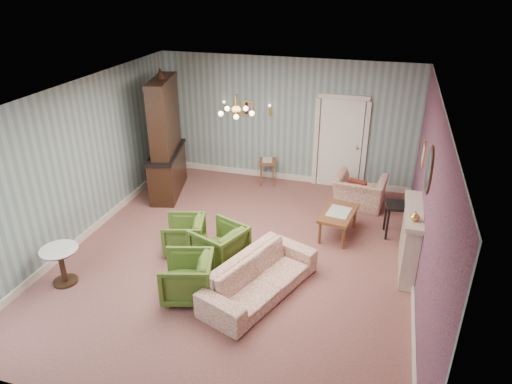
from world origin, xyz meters
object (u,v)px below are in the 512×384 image
(dresser, at_px, (165,135))
(coffee_table, at_px, (338,224))
(wingback_chair, at_px, (360,187))
(pedestal_table, at_px, (62,266))
(olive_chair_b, at_px, (219,244))
(olive_chair_a, at_px, (187,276))
(fireplace, at_px, (410,240))
(sofa_chintz, at_px, (260,271))
(olive_chair_c, at_px, (184,233))
(side_table_black, at_px, (396,220))

(dresser, bearing_deg, coffee_table, -26.11)
(wingback_chair, height_order, pedestal_table, wingback_chair)
(dresser, height_order, coffee_table, dresser)
(olive_chair_b, relative_size, dresser, 0.29)
(olive_chair_a, bearing_deg, olive_chair_b, 155.16)
(fireplace, height_order, coffee_table, fireplace)
(olive_chair_b, bearing_deg, sofa_chintz, 77.94)
(sofa_chintz, xyz_separation_m, pedestal_table, (-3.13, -0.62, -0.09))
(olive_chair_c, distance_m, wingback_chair, 3.92)
(dresser, bearing_deg, olive_chair_a, -73.75)
(olive_chair_b, bearing_deg, olive_chair_a, 12.31)
(wingback_chair, xyz_separation_m, side_table_black, (0.77, -1.07, -0.11))
(pedestal_table, bearing_deg, olive_chair_b, 28.47)
(olive_chair_b, xyz_separation_m, wingback_chair, (2.12, 2.88, 0.05))
(olive_chair_a, height_order, dresser, dresser)
(coffee_table, distance_m, side_table_black, 1.10)
(olive_chair_a, bearing_deg, dresser, -165.41)
(olive_chair_c, xyz_separation_m, coffee_table, (2.58, 1.30, -0.10))
(olive_chair_b, height_order, sofa_chintz, sofa_chintz)
(olive_chair_a, xyz_separation_m, side_table_black, (3.05, 2.80, -0.05))
(coffee_table, bearing_deg, olive_chair_c, -153.24)
(fireplace, bearing_deg, coffee_table, 148.14)
(wingback_chair, height_order, coffee_table, wingback_chair)
(side_table_black, bearing_deg, dresser, 173.63)
(olive_chair_b, bearing_deg, side_table_black, 143.85)
(dresser, bearing_deg, olive_chair_b, -62.28)
(olive_chair_b, xyz_separation_m, fireplace, (3.10, 0.73, 0.18))
(olive_chair_a, bearing_deg, wingback_chair, 133.98)
(fireplace, bearing_deg, olive_chair_c, -172.38)
(sofa_chintz, bearing_deg, dresser, 66.72)
(olive_chair_c, bearing_deg, side_table_black, 98.65)
(olive_chair_b, distance_m, coffee_table, 2.38)
(olive_chair_a, xyz_separation_m, olive_chair_b, (0.16, 0.98, 0.01))
(dresser, bearing_deg, wingback_chair, -6.95)
(olive_chair_a, relative_size, side_table_black, 1.16)
(olive_chair_c, xyz_separation_m, pedestal_table, (-1.49, -1.43, -0.03))
(wingback_chair, distance_m, coffee_table, 1.41)
(fireplace, relative_size, coffee_table, 1.40)
(olive_chair_c, xyz_separation_m, fireplace, (3.85, 0.52, 0.22))
(sofa_chintz, xyz_separation_m, wingback_chair, (1.23, 3.48, 0.04))
(olive_chair_b, xyz_separation_m, pedestal_table, (-2.24, -1.22, -0.08))
(olive_chair_a, bearing_deg, sofa_chintz, 94.82)
(olive_chair_a, bearing_deg, fireplace, 102.22)
(coffee_table, xyz_separation_m, side_table_black, (1.06, 0.30, 0.08))
(coffee_table, bearing_deg, dresser, 167.71)
(pedestal_table, bearing_deg, wingback_chair, 43.23)
(coffee_table, bearing_deg, sofa_chintz, -114.11)
(olive_chair_c, height_order, wingback_chair, wingback_chair)
(olive_chair_c, relative_size, wingback_chair, 0.69)
(sofa_chintz, bearing_deg, wingback_chair, 1.98)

